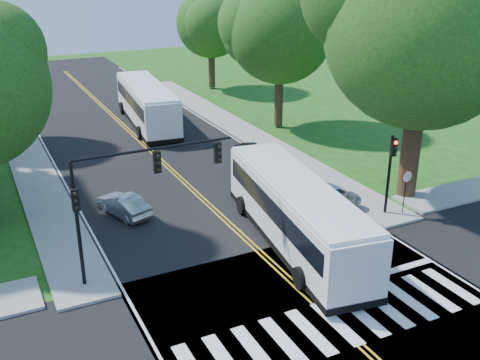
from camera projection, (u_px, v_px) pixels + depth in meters
ground at (329, 317)px, 22.18m from camera, size 140.00×140.00×0.00m
road at (173, 171)px, 37.17m from camera, size 14.00×96.00×0.01m
cross_road at (329, 316)px, 22.18m from camera, size 60.00×12.00×0.01m
center_line at (154, 154)px, 40.49m from camera, size 0.36×70.00×0.01m
edge_line_w at (57, 168)px, 37.69m from camera, size 0.12×70.00×0.01m
edge_line_e at (238, 141)px, 43.30m from camera, size 0.12×70.00×0.01m
crosswalk at (337, 323)px, 21.76m from camera, size 12.60×3.00×0.01m
stop_bar at (374, 276)px, 24.95m from camera, size 6.60×0.40×0.01m
sidewalk_nw at (28, 158)px, 39.55m from camera, size 2.60×40.00×0.15m
sidewalk_ne at (238, 128)px, 46.39m from camera, size 2.60×40.00×0.15m
tree_ne_big at (425, 30)px, 29.82m from camera, size 10.80×10.80×14.91m
tree_east_mid at (281, 31)px, 44.00m from camera, size 8.40×8.40×11.93m
tree_east_far at (211, 23)px, 58.10m from camera, size 7.20×7.20×10.34m
signal_nw at (131, 184)px, 23.50m from camera, size 7.15×0.46×5.66m
signal_ne at (391, 164)px, 29.83m from camera, size 0.30×0.46×4.40m
stop_sign at (406, 181)px, 30.12m from camera, size 0.76×0.08×2.53m
bus_lead at (295, 212)px, 27.20m from camera, size 4.53×12.89×3.27m
bus_follow at (147, 104)px, 47.04m from camera, size 4.16×13.27×3.38m
hatchback at (123, 205)px, 30.67m from camera, size 2.41×3.92×1.22m
suv at (321, 194)px, 32.09m from camera, size 3.28×4.86×1.24m
dark_sedan at (250, 150)px, 39.49m from camera, size 2.49×4.14×1.12m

